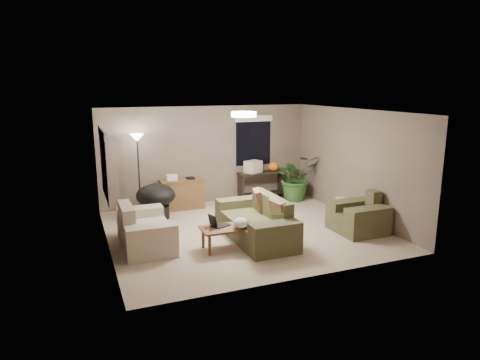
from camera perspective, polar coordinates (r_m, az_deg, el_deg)
name	(u,v)px	position (r m, az deg, el deg)	size (l,w,h in m)	color
room_shell	(244,172)	(8.82, 0.48, 1.01)	(5.50, 5.50, 5.50)	tan
main_sofa	(257,224)	(8.61, 2.26, -5.88)	(0.95, 2.20, 0.85)	#454429
throw_pillows	(269,206)	(8.60, 3.84, -3.42)	(0.36, 1.38, 0.47)	#8C7251
loveseat	(144,231)	(8.37, -12.69, -6.69)	(0.90, 1.60, 0.85)	beige
armchair	(359,218)	(9.32, 15.55, -4.88)	(0.95, 1.00, 0.85)	#47472A
coffee_table	(228,230)	(8.06, -1.67, -6.69)	(1.00, 0.55, 0.42)	brown
laptop	(217,223)	(8.05, -3.05, -5.80)	(0.42, 0.35, 0.24)	black
plastic_bag	(240,223)	(7.94, 0.06, -5.75)	(0.28, 0.26, 0.20)	white
desk	(182,194)	(10.71, -7.69, -1.82)	(1.10, 0.50, 0.75)	brown
desk_papers	(176,178)	(10.57, -8.56, 0.31)	(0.67, 0.27, 0.12)	silver
console_table	(262,183)	(11.51, 2.89, -0.42)	(1.30, 0.40, 0.75)	black
pumpkin	(274,167)	(11.57, 4.49, 1.80)	(0.29, 0.29, 0.24)	orange
cardboard_box	(253,167)	(11.32, 1.77, 1.79)	(0.42, 0.31, 0.31)	beige
papasan_chair	(156,199)	(9.99, -11.15, -2.48)	(0.98, 0.98, 0.80)	black
floor_lamp	(138,147)	(10.28, -13.51, 4.27)	(0.32, 0.32, 1.91)	black
ceiling_fixture	(244,114)	(8.66, 0.50, 8.75)	(0.50, 0.50, 0.10)	white
houseplant	(296,182)	(11.51, 7.46, -0.31)	(1.10, 1.23, 0.96)	#2D5923
cat_scratching_post	(341,210)	(10.12, 13.32, -3.86)	(0.32, 0.32, 0.50)	tan
window_left	(103,152)	(8.41, -17.84, 3.54)	(0.05, 1.56, 1.33)	black
window_back	(254,132)	(11.50, 1.82, 6.39)	(1.06, 0.05, 1.33)	black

